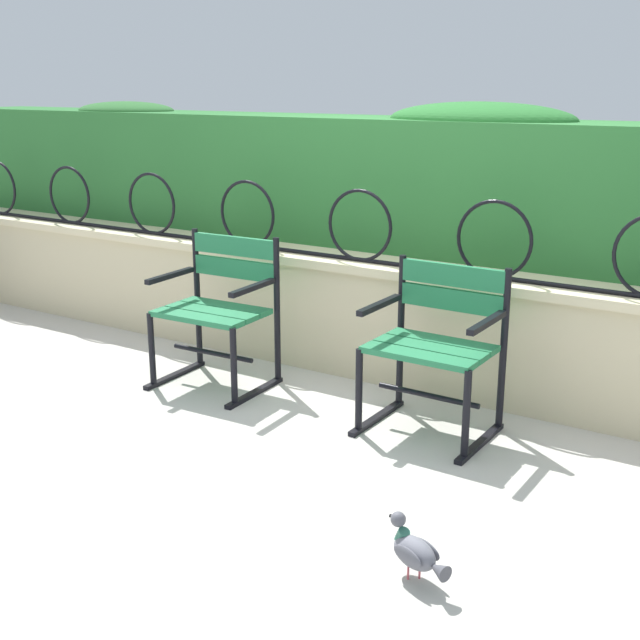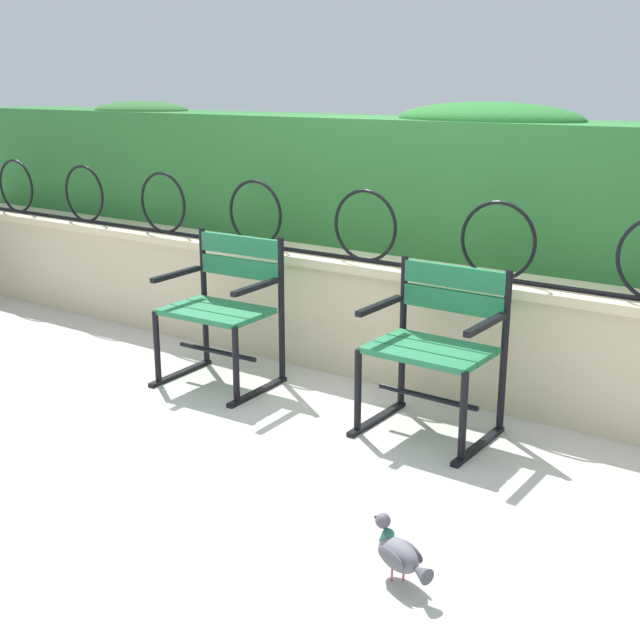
% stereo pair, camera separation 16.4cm
% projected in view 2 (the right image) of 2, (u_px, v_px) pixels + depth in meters
% --- Properties ---
extents(ground_plane, '(60.00, 60.00, 0.00)m').
position_uv_depth(ground_plane, '(309.00, 428.00, 4.21)').
color(ground_plane, '#BCB7AD').
extents(stone_wall, '(8.50, 0.41, 0.69)m').
position_uv_depth(stone_wall, '(400.00, 321.00, 4.83)').
color(stone_wall, beige).
rests_on(stone_wall, ground).
extents(iron_arch_fence, '(7.94, 0.02, 0.42)m').
position_uv_depth(iron_arch_fence, '(369.00, 231.00, 4.72)').
color(iron_arch_fence, black).
rests_on(iron_arch_fence, stone_wall).
extents(hedge_row, '(8.33, 0.61, 0.90)m').
position_uv_depth(hedge_row, '(448.00, 182.00, 4.98)').
color(hedge_row, '#2D7033').
rests_on(hedge_row, stone_wall).
extents(park_chair_left, '(0.64, 0.55, 0.86)m').
position_uv_depth(park_chair_left, '(224.00, 304.00, 4.76)').
color(park_chair_left, '#237547').
rests_on(park_chair_left, ground).
extents(park_chair_right, '(0.62, 0.53, 0.83)m').
position_uv_depth(park_chair_right, '(437.00, 343.00, 4.07)').
color(park_chair_right, '#237547').
rests_on(park_chair_right, ground).
extents(pigeon_near_chairs, '(0.28, 0.17, 0.22)m').
position_uv_depth(pigeon_near_chairs, '(399.00, 554.00, 2.89)').
color(pigeon_near_chairs, slate).
rests_on(pigeon_near_chairs, ground).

